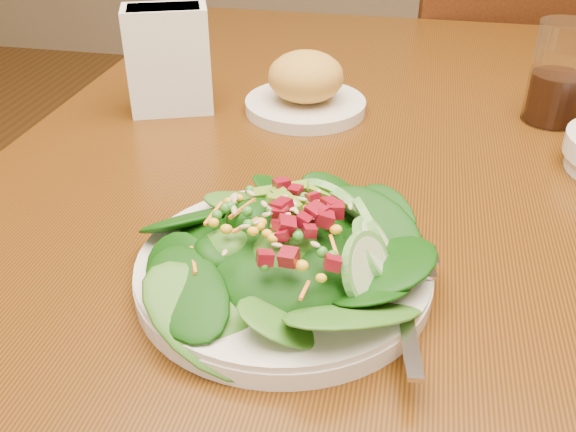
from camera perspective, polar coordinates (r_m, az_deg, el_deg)
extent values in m
cube|color=#5A2F0B|center=(0.76, 6.57, 2.29)|extent=(0.90, 1.40, 0.04)
cylinder|color=#4A220E|center=(1.57, -6.06, 3.22)|extent=(0.07, 0.07, 0.71)
cylinder|color=#4A220E|center=(1.54, 22.86, 0.14)|extent=(0.07, 0.07, 0.71)
cube|color=#4A220E|center=(1.76, 15.56, 8.33)|extent=(0.51, 0.51, 0.04)
cylinder|color=#4A220E|center=(2.06, 18.15, 4.53)|extent=(0.04, 0.04, 0.41)
cylinder|color=#4A220E|center=(1.97, 8.18, 4.54)|extent=(0.04, 0.04, 0.41)
cylinder|color=#4A220E|center=(1.77, 21.64, -0.94)|extent=(0.04, 0.04, 0.41)
cylinder|color=#4A220E|center=(1.66, 10.14, -1.24)|extent=(0.04, 0.04, 0.41)
cube|color=#4A220E|center=(1.50, 19.06, 13.95)|extent=(0.40, 0.13, 0.46)
cylinder|color=silver|center=(0.58, -0.40, -5.09)|extent=(0.26, 0.26, 0.02)
ellipsoid|color=#0A3A07|center=(0.56, -0.42, -2.78)|extent=(0.18, 0.18, 0.04)
cube|color=silver|center=(0.54, 10.79, -7.30)|extent=(0.05, 0.18, 0.01)
cylinder|color=silver|center=(0.92, 1.55, 9.79)|extent=(0.17, 0.17, 0.02)
ellipsoid|color=#BE882E|center=(0.90, 1.59, 12.32)|extent=(0.11, 0.11, 0.07)
cylinder|color=silver|center=(0.94, 23.00, 11.57)|extent=(0.08, 0.08, 0.13)
cylinder|color=black|center=(0.95, 22.58, 9.70)|extent=(0.07, 0.07, 0.07)
cube|color=white|center=(0.91, -10.55, 13.46)|extent=(0.13, 0.10, 0.14)
cube|color=white|center=(0.91, -10.62, 14.12)|extent=(0.11, 0.08, 0.12)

